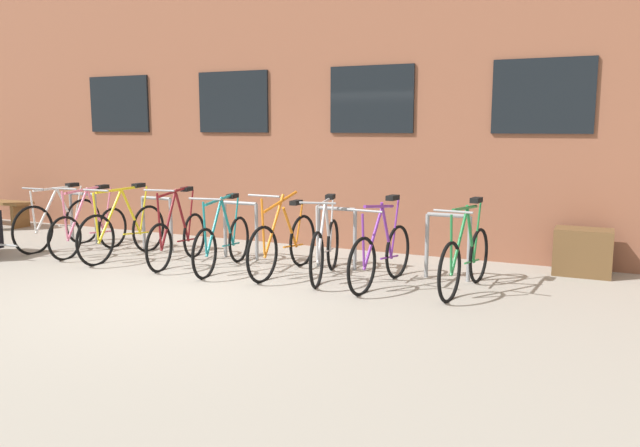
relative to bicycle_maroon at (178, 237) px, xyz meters
The scene contains 13 objects.
ground_plane 1.59m from the bicycle_maroon, 53.59° to the right, with size 42.00×42.00×0.00m, color #9E998E.
storefront_building 6.01m from the bicycle_maroon, 80.50° to the left, with size 28.00×7.12×5.29m.
bike_rack 0.91m from the bicycle_maroon, 46.66° to the left, with size 6.58×0.05×0.83m.
bicycle_maroon is the anchor object (origin of this frame).
bicycle_white 2.39m from the bicycle_maroon, behind, with size 0.44×1.73×1.02m.
bicycle_orange 1.61m from the bicycle_maroon, ahead, with size 0.44×1.76×1.09m.
bicycle_teal 0.76m from the bicycle_maroon, ahead, with size 0.44×1.69×1.03m.
bicycle_purple 2.96m from the bicycle_maroon, ahead, with size 0.44×1.65×1.08m.
bicycle_yellow 0.97m from the bicycle_maroon, behind, with size 0.44×1.82×1.07m.
bicycle_silver 2.19m from the bicycle_maroon, ahead, with size 0.51×1.64×1.04m.
bicycle_green 3.94m from the bicycle_maroon, ahead, with size 0.44×1.71×1.08m.
bicycle_pink 1.66m from the bicycle_maroon, behind, with size 0.44×1.65×1.05m.
planter_box 5.38m from the bicycle_maroon, 17.33° to the left, with size 0.70×0.44×0.60m, color brown.
Camera 1 is at (4.45, -5.71, 1.88)m, focal length 35.26 mm.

